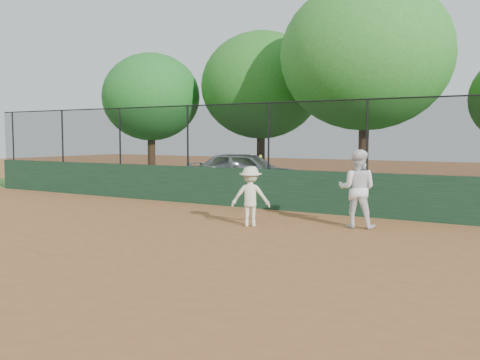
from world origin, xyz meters
The scene contains 10 objects.
ground centered at (0.00, 0.00, 0.00)m, with size 80.00×80.00×0.00m, color #995C31.
back_wall centered at (0.00, 6.00, 0.60)m, with size 26.00×0.20×1.20m, color #1B3B24.
grass_strip centered at (0.00, 12.00, 0.00)m, with size 36.00×12.00×0.01m, color #2C581B.
parked_car centered at (-3.57, 9.93, 0.80)m, with size 1.89×4.71×1.60m, color #B1B5BB.
player_second centered at (2.86, 4.20, 0.94)m, with size 0.91×0.71×1.87m, color white.
player_main centered at (0.58, 3.06, 0.73)m, with size 1.08×0.89×1.76m.
fence_assembly centered at (-0.03, 6.00, 2.24)m, with size 26.00×0.06×2.00m.
tree_0 centered at (-9.16, 10.81, 3.96)m, with size 4.60×4.18×5.96m.
tree_1 centered at (-4.28, 12.36, 4.38)m, with size 5.35×4.86×6.70m.
tree_2 centered at (0.91, 10.59, 5.03)m, with size 6.14×5.58×7.69m.
Camera 1 is at (7.04, -8.12, 2.19)m, focal length 40.00 mm.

